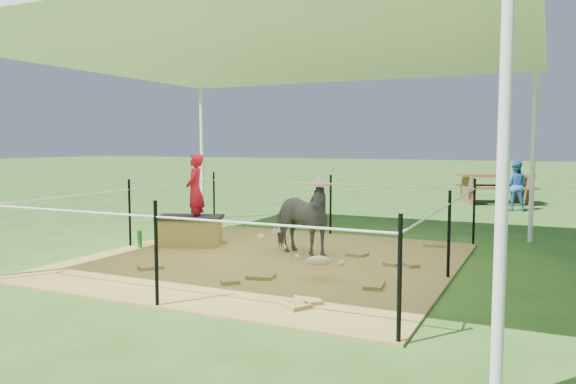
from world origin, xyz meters
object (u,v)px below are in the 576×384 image
at_px(woman, 195,183).
at_px(distant_person, 515,186).
at_px(pony, 299,219).
at_px(foal, 319,258).
at_px(green_bottle, 140,239).
at_px(straw_bale, 190,232).
at_px(picnic_table_near, 495,189).

height_order(woman, distant_person, woman).
relative_size(pony, foal, 1.38).
bearing_deg(green_bottle, pony, 11.54).
height_order(straw_bale, distant_person, distant_person).
xyz_separation_m(woman, green_bottle, (-0.65, -0.45, -0.79)).
xyz_separation_m(pony, foal, (0.73, -1.10, -0.25)).
xyz_separation_m(pony, distant_person, (2.29, 6.83, 0.05)).
distance_m(green_bottle, picnic_table_near, 9.59).
relative_size(green_bottle, picnic_table_near, 0.14).
height_order(straw_bale, foal, foal).
distance_m(woman, distant_person, 7.89).
height_order(straw_bale, woman, woman).
height_order(woman, green_bottle, woman).
bearing_deg(green_bottle, picnic_table_near, 65.11).
distance_m(picnic_table_near, distant_person, 1.51).
xyz_separation_m(picnic_table_near, distant_person, (0.54, -1.40, 0.19)).
height_order(picnic_table_near, distant_person, distant_person).
relative_size(woman, distant_person, 0.93).
distance_m(foal, distant_person, 8.09).
bearing_deg(picnic_table_near, foal, -116.46).
bearing_deg(foal, straw_bale, 136.15).
bearing_deg(woman, green_bottle, -76.12).
bearing_deg(foal, distant_person, 58.93).
height_order(pony, picnic_table_near, pony).
distance_m(green_bottle, foal, 3.08).
height_order(straw_bale, green_bottle, straw_bale).
distance_m(pony, distant_person, 7.20).
distance_m(woman, green_bottle, 1.12).
bearing_deg(woman, pony, 69.71).
bearing_deg(distant_person, woman, 57.42).
height_order(straw_bale, pony, pony).
bearing_deg(straw_bale, green_bottle, -140.71).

